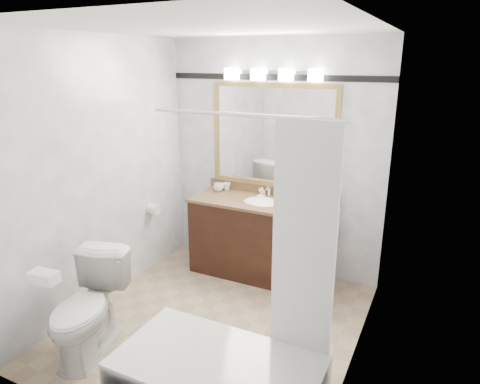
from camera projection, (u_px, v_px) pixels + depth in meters
name	position (u px, v px, depth m)	size (l,w,h in m)	color
room	(213.00, 191.00, 3.48)	(2.42, 2.62, 2.52)	tan
vanity	(261.00, 238.00, 4.59)	(1.53, 0.58, 0.97)	black
mirror	(273.00, 136.00, 4.51)	(1.40, 0.04, 1.10)	#A98A4C
vanity_light_bar	(272.00, 74.00, 4.27)	(1.02, 0.14, 0.12)	silver
accent_stripe	(275.00, 77.00, 4.34)	(2.40, 0.01, 0.06)	black
bathtub	(222.00, 381.00, 2.76)	(1.30, 0.75, 1.96)	white
tp_roll	(154.00, 209.00, 4.69)	(0.12, 0.12, 0.11)	white
toilet	(87.00, 308.00, 3.36)	(0.45, 0.78, 0.80)	white
tissue_box	(44.00, 277.00, 2.94)	(0.20, 0.11, 0.08)	white
coffee_maker	(320.00, 192.00, 4.17)	(0.19, 0.24, 0.37)	black
cup_left	(219.00, 187.00, 4.82)	(0.11, 0.11, 0.09)	white
cup_right	(227.00, 186.00, 4.87)	(0.09, 0.09, 0.08)	white
soap_bottle_a	(263.00, 192.00, 4.65)	(0.04, 0.04, 0.10)	white
soap_bottle_b	(286.00, 197.00, 4.50)	(0.06, 0.06, 0.08)	white
soap_bar	(261.00, 197.00, 4.60)	(0.08, 0.05, 0.02)	#EDE1C3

